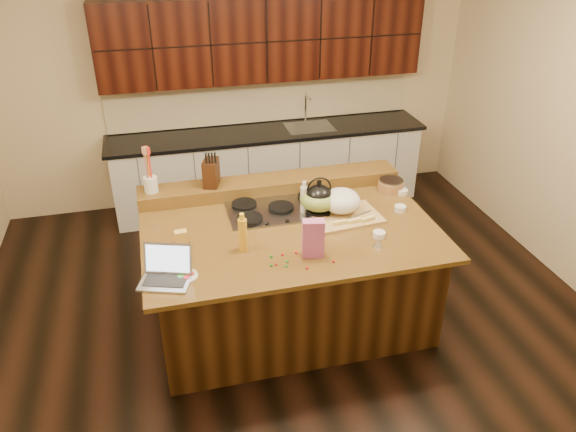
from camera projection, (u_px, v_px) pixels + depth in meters
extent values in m
cube|color=black|center=(289.00, 315.00, 5.07)|extent=(5.50, 5.00, 0.01)
cube|color=beige|center=(236.00, 90.00, 6.52)|extent=(5.50, 0.01, 2.70)
cube|color=black|center=(289.00, 275.00, 4.85)|extent=(2.22, 1.42, 0.88)
cube|color=black|center=(289.00, 229.00, 4.63)|extent=(2.40, 1.60, 0.04)
cube|color=black|center=(271.00, 185.00, 5.18)|extent=(2.40, 0.30, 0.12)
cube|color=gray|center=(281.00, 210.00, 4.87)|extent=(0.92, 0.52, 0.02)
cylinder|color=black|center=(244.00, 205.00, 4.90)|extent=(0.22, 0.22, 0.03)
cylinder|color=black|center=(310.00, 197.00, 5.03)|extent=(0.22, 0.22, 0.03)
cylinder|color=black|center=(250.00, 219.00, 4.68)|extent=(0.22, 0.22, 0.03)
cylinder|color=black|center=(318.00, 210.00, 4.81)|extent=(0.22, 0.22, 0.03)
cylinder|color=black|center=(281.00, 208.00, 4.86)|extent=(0.22, 0.22, 0.03)
cube|color=silver|center=(269.00, 169.00, 6.75)|extent=(3.60, 0.62, 0.90)
cube|color=black|center=(268.00, 132.00, 6.52)|extent=(3.70, 0.66, 0.04)
cube|color=gray|center=(309.00, 127.00, 6.62)|extent=(0.55, 0.42, 0.01)
cylinder|color=gray|center=(306.00, 108.00, 6.68)|extent=(0.02, 0.02, 0.36)
cube|color=black|center=(264.00, 39.00, 6.14)|extent=(3.60, 0.34, 0.90)
cube|color=beige|center=(262.00, 101.00, 6.64)|extent=(3.60, 0.03, 0.50)
ellipsoid|color=black|center=(319.00, 197.00, 4.75)|extent=(0.31, 0.31, 0.22)
ellipsoid|color=olive|center=(319.00, 199.00, 4.76)|extent=(0.43, 0.43, 0.18)
cube|color=#B7B7BC|center=(165.00, 282.00, 3.94)|extent=(0.41, 0.34, 0.02)
cube|color=black|center=(165.00, 281.00, 3.93)|extent=(0.32, 0.23, 0.00)
cube|color=#B7B7BC|center=(168.00, 258.00, 3.98)|extent=(0.35, 0.18, 0.22)
cube|color=silver|center=(168.00, 259.00, 3.98)|extent=(0.32, 0.15, 0.19)
cylinder|color=gold|center=(243.00, 235.00, 4.25)|extent=(0.07, 0.07, 0.27)
cylinder|color=silver|center=(304.00, 200.00, 4.77)|extent=(0.08, 0.08, 0.25)
cube|color=tan|center=(346.00, 217.00, 4.75)|extent=(0.60, 0.46, 0.03)
ellipsoid|color=white|center=(341.00, 201.00, 4.76)|extent=(0.33, 0.33, 0.20)
cube|color=#EDD872|center=(340.00, 223.00, 4.60)|extent=(0.12, 0.03, 0.03)
cube|color=#EDD872|center=(354.00, 221.00, 4.63)|extent=(0.12, 0.03, 0.03)
cube|color=#EDD872|center=(368.00, 219.00, 4.65)|extent=(0.12, 0.03, 0.03)
cylinder|color=gray|center=(361.00, 214.00, 4.75)|extent=(0.21, 0.09, 0.01)
cylinder|color=white|center=(379.00, 234.00, 4.48)|extent=(0.11, 0.11, 0.04)
cylinder|color=white|center=(400.00, 208.00, 4.86)|extent=(0.12, 0.12, 0.04)
cylinder|color=white|center=(402.00, 192.00, 5.13)|extent=(0.11, 0.11, 0.04)
cylinder|color=#996B3F|center=(391.00, 186.00, 5.19)|extent=(0.29, 0.29, 0.09)
cone|color=silver|center=(378.00, 243.00, 4.34)|extent=(0.10, 0.10, 0.07)
cube|color=#C15B9B|center=(313.00, 238.00, 4.18)|extent=(0.18, 0.12, 0.30)
cylinder|color=white|center=(185.00, 276.00, 4.01)|extent=(0.20, 0.20, 0.01)
cube|color=#E7B251|center=(181.00, 238.00, 4.34)|extent=(0.10, 0.07, 0.13)
cylinder|color=white|center=(151.00, 184.00, 4.89)|extent=(0.15, 0.15, 0.14)
cube|color=black|center=(211.00, 173.00, 4.97)|extent=(0.18, 0.23, 0.24)
ellipsoid|color=red|center=(307.00, 268.00, 4.09)|extent=(0.02, 0.02, 0.02)
ellipsoid|color=#198C26|center=(271.00, 265.00, 4.12)|extent=(0.02, 0.02, 0.02)
ellipsoid|color=red|center=(276.00, 265.00, 4.13)|extent=(0.02, 0.02, 0.02)
ellipsoid|color=#198C26|center=(286.00, 266.00, 4.11)|extent=(0.02, 0.02, 0.02)
ellipsoid|color=red|center=(282.00, 255.00, 4.24)|extent=(0.02, 0.02, 0.02)
ellipsoid|color=#198C26|center=(287.00, 261.00, 4.16)|extent=(0.02, 0.02, 0.02)
ellipsoid|color=red|center=(334.00, 261.00, 4.17)|extent=(0.02, 0.02, 0.02)
ellipsoid|color=#198C26|center=(271.00, 256.00, 4.22)|extent=(0.02, 0.02, 0.02)
ellipsoid|color=red|center=(296.00, 252.00, 4.27)|extent=(0.02, 0.02, 0.02)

